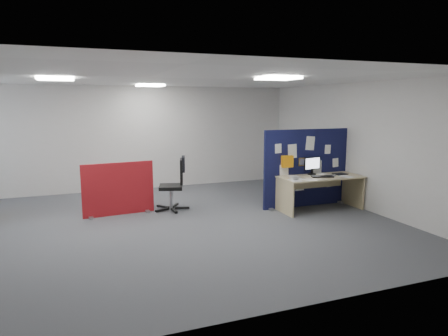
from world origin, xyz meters
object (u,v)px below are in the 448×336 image
object	(u,v)px
navy_divider	(306,168)
office_chair	(176,180)
monitor_main	(312,165)
main_desk	(319,184)
red_divider	(118,190)

from	to	relation	value
navy_divider	office_chair	world-z (taller)	navy_divider
monitor_main	office_chair	distance (m)	2.94
navy_divider	main_desk	distance (m)	0.47
main_desk	red_divider	xyz separation A→B (m)	(-4.05, 1.09, -0.03)
monitor_main	main_desk	bearing A→B (deg)	-83.37
navy_divider	office_chair	distance (m)	2.84
main_desk	red_divider	distance (m)	4.20
navy_divider	monitor_main	xyz separation A→B (m)	(0.06, -0.16, 0.09)
monitor_main	red_divider	xyz separation A→B (m)	(-3.99, 0.90, -0.42)
navy_divider	red_divider	distance (m)	4.02
navy_divider	red_divider	world-z (taller)	navy_divider
office_chair	main_desk	bearing A→B (deg)	-4.15
main_desk	office_chair	distance (m)	3.04
navy_divider	main_desk	xyz separation A→B (m)	(0.12, -0.35, -0.29)
navy_divider	main_desk	world-z (taller)	navy_divider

